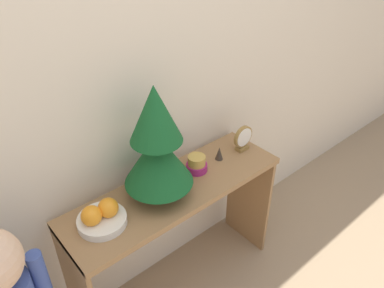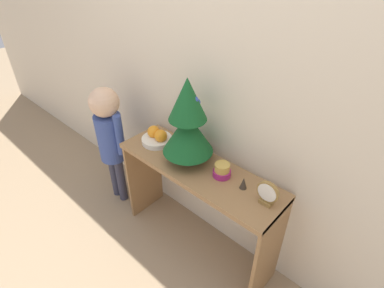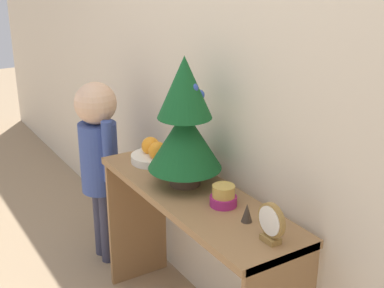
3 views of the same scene
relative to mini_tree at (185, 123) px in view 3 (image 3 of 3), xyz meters
name	(u,v)px [view 3 (image 3 of 3)]	position (x,y,z in m)	size (l,w,h in m)	color
back_wall	(242,46)	(0.08, 0.20, 0.30)	(7.00, 0.05, 2.50)	beige
console_table	(194,228)	(0.08, -0.01, -0.42)	(1.08, 0.34, 0.69)	olive
mini_tree	(185,123)	(0.00, 0.00, 0.00)	(0.30, 0.30, 0.53)	#4C3828
fruit_bowl	(154,154)	(-0.29, 0.01, -0.23)	(0.20, 0.20, 0.10)	silver
singing_bowl	(223,196)	(0.24, 0.02, -0.23)	(0.10, 0.10, 0.08)	#9E2366
desk_clock	(271,223)	(0.54, 0.00, -0.20)	(0.12, 0.04, 0.14)	olive
figurine	(247,213)	(0.39, 0.02, -0.23)	(0.04, 0.04, 0.07)	#382D23
child_figure	(98,148)	(-0.70, -0.09, -0.32)	(0.30, 0.21, 0.98)	#38384C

